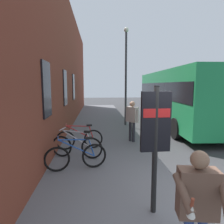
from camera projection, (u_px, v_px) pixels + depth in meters
ground at (156, 134)px, 10.38m from camera, size 60.00×60.00×0.00m
sidewalk_pavement at (101, 126)px, 12.13m from camera, size 24.00×3.50×0.12m
station_facade at (68, 67)px, 12.46m from camera, size 22.00×0.65×7.24m
bicycle_mid_rack at (76, 156)px, 5.70m from camera, size 0.53×1.75×0.97m
bicycle_nearest_sign at (77, 146)px, 6.64m from camera, size 0.61×1.73×0.97m
bicycle_leaning_wall at (80, 139)px, 7.55m from camera, size 0.48×1.77×0.97m
transit_info_sign at (156, 130)px, 3.63m from camera, size 0.11×0.55×2.40m
city_bus at (177, 95)px, 12.53m from camera, size 10.60×2.99×3.35m
pedestrian_crossing_street at (132, 117)px, 8.47m from camera, size 0.53×0.52×1.73m
tourist_with_hotdogs at (198, 201)px, 2.42m from camera, size 0.61×0.63×1.64m
street_lamp at (126, 69)px, 11.69m from camera, size 0.28×0.28×5.67m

